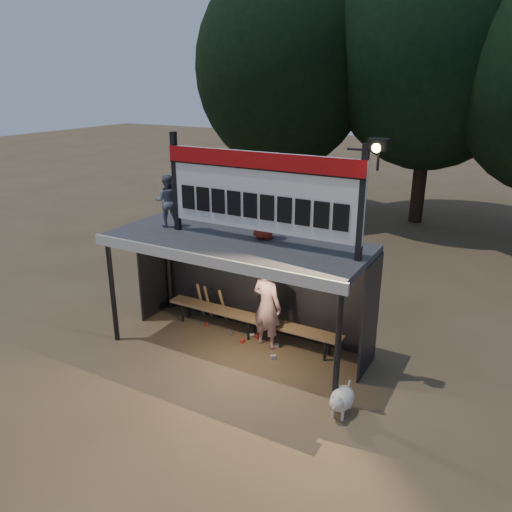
{
  "coord_description": "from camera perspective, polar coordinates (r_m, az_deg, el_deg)",
  "views": [
    {
      "loc": [
        4.63,
        -7.57,
        5.15
      ],
      "look_at": [
        0.2,
        0.4,
        1.9
      ],
      "focal_mm": 35.0,
      "sensor_mm": 36.0,
      "label": 1
    }
  ],
  "objects": [
    {
      "name": "ground",
      "position": [
        10.26,
        -2.1,
        -10.53
      ],
      "size": [
        80.0,
        80.0,
        0.0
      ],
      "primitive_type": "plane",
      "color": "brown",
      "rests_on": "ground"
    },
    {
      "name": "player",
      "position": [
        9.94,
        1.27,
        -5.71
      ],
      "size": [
        0.72,
        0.54,
        1.8
      ],
      "primitive_type": "imported",
      "rotation": [
        0.0,
        0.0,
        2.96
      ],
      "color": "silver",
      "rests_on": "ground"
    },
    {
      "name": "child_a",
      "position": [
        10.18,
        -10.1,
        6.24
      ],
      "size": [
        0.65,
        0.61,
        1.06
      ],
      "primitive_type": "imported",
      "rotation": [
        0.0,
        0.0,
        3.69
      ],
      "color": "slate",
      "rests_on": "dugout_shelter"
    },
    {
      "name": "child_b",
      "position": [
        9.21,
        0.94,
        5.18
      ],
      "size": [
        0.57,
        0.42,
        1.07
      ],
      "primitive_type": "imported",
      "rotation": [
        0.0,
        0.0,
        2.99
      ],
      "color": "maroon",
      "rests_on": "dugout_shelter"
    },
    {
      "name": "dugout_shelter",
      "position": [
        9.67,
        -1.49,
        -0.38
      ],
      "size": [
        5.1,
        2.08,
        2.32
      ],
      "color": "#38373A",
      "rests_on": "ground"
    },
    {
      "name": "scoreboard_assembly",
      "position": [
        8.78,
        0.75,
        7.61
      ],
      "size": [
        4.1,
        0.27,
        1.99
      ],
      "color": "black",
      "rests_on": "dugout_shelter"
    },
    {
      "name": "bench",
      "position": [
        10.47,
        -0.56,
        -7.16
      ],
      "size": [
        4.0,
        0.35,
        0.48
      ],
      "color": "olive",
      "rests_on": "ground"
    },
    {
      "name": "tree_left",
      "position": [
        19.58,
        3.11,
        20.64
      ],
      "size": [
        6.46,
        6.46,
        9.27
      ],
      "color": "black",
      "rests_on": "ground"
    },
    {
      "name": "tree_mid",
      "position": [
        19.44,
        19.69,
        21.55
      ],
      "size": [
        7.22,
        7.22,
        10.36
      ],
      "color": "black",
      "rests_on": "ground"
    },
    {
      "name": "dog",
      "position": [
        8.46,
        9.74,
        -15.84
      ],
      "size": [
        0.36,
        0.81,
        0.49
      ],
      "color": "white",
      "rests_on": "ground"
    },
    {
      "name": "bats",
      "position": [
        11.24,
        -5.09,
        -5.3
      ],
      "size": [
        0.68,
        0.35,
        0.84
      ],
      "color": "olive",
      "rests_on": "ground"
    },
    {
      "name": "litter",
      "position": [
        10.53,
        -0.92,
        -9.44
      ],
      "size": [
        2.05,
        0.71,
        0.08
      ],
      "color": "#A7231C",
      "rests_on": "ground"
    }
  ]
}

